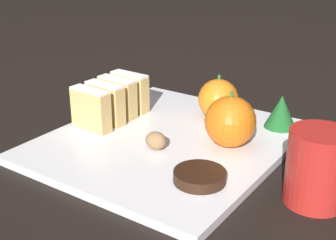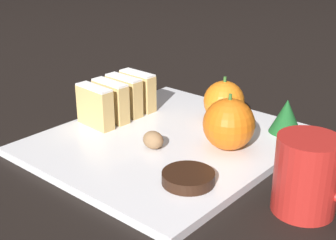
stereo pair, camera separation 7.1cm
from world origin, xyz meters
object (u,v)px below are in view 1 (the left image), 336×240
(walnut, at_px, (156,141))
(orange_near, at_px, (218,99))
(chocolate_cookie, at_px, (200,176))
(orange_far, at_px, (230,122))
(coffee_mug, at_px, (319,168))

(walnut, bearing_deg, orange_near, 84.35)
(chocolate_cookie, bearing_deg, walnut, 155.65)
(orange_near, relative_size, orange_far, 0.91)
(chocolate_cookie, bearing_deg, orange_near, 112.94)
(orange_far, relative_size, chocolate_cookie, 1.24)
(orange_near, bearing_deg, walnut, -95.65)
(coffee_mug, bearing_deg, orange_near, 145.70)
(walnut, xyz_separation_m, chocolate_cookie, (0.10, -0.05, -0.01))
(orange_far, height_order, coffee_mug, orange_far)
(orange_near, bearing_deg, orange_far, -52.05)
(orange_far, height_order, walnut, orange_far)
(walnut, bearing_deg, orange_far, 41.17)
(orange_far, relative_size, coffee_mug, 0.79)
(coffee_mug, bearing_deg, walnut, -177.84)
(chocolate_cookie, bearing_deg, coffee_mug, 22.58)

